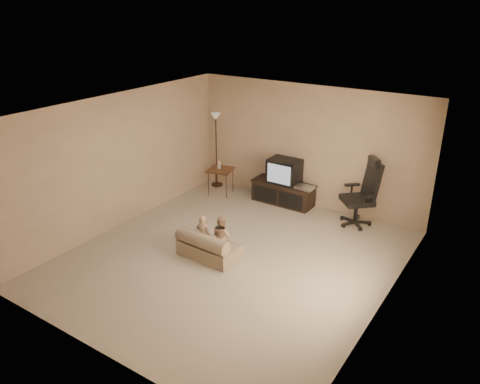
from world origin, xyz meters
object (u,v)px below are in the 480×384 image
object	(u,v)px
side_table	(220,170)
toddler_left	(203,235)
floor_lamp	(216,133)
tv_stand	(284,185)
child_sofa	(207,247)
office_chair	(361,201)
toddler_right	(222,236)

from	to	relation	value
side_table	toddler_left	bearing A→B (deg)	-60.57
floor_lamp	toddler_left	distance (m)	3.28
tv_stand	child_sofa	distance (m)	2.70
floor_lamp	child_sofa	size ratio (longest dim) A/B	1.65
side_table	child_sofa	bearing A→B (deg)	-58.90
office_chair	floor_lamp	distance (m)	3.57
toddler_left	child_sofa	bearing A→B (deg)	144.42
side_table	child_sofa	world-z (taller)	side_table
floor_lamp	side_table	bearing A→B (deg)	-44.19
side_table	toddler_left	world-z (taller)	side_table
office_chair	floor_lamp	bearing A→B (deg)	-135.33
office_chair	toddler_left	bearing A→B (deg)	-78.47
floor_lamp	child_sofa	distance (m)	3.46
toddler_left	toddler_right	size ratio (longest dim) A/B	0.96
floor_lamp	child_sofa	world-z (taller)	floor_lamp
toddler_left	toddler_right	world-z (taller)	toddler_right
side_table	tv_stand	bearing A→B (deg)	11.86
side_table	floor_lamp	size ratio (longest dim) A/B	0.46
office_chair	child_sofa	bearing A→B (deg)	-75.69
floor_lamp	tv_stand	bearing A→B (deg)	-1.88
child_sofa	toddler_left	size ratio (longest dim) A/B	1.43
office_chair	side_table	size ratio (longest dim) A/B	1.73
tv_stand	toddler_right	size ratio (longest dim) A/B	1.82
side_table	floor_lamp	world-z (taller)	floor_lamp
tv_stand	office_chair	size ratio (longest dim) A/B	1.02
child_sofa	toddler_right	xyz separation A→B (m)	(0.18, 0.18, 0.18)
floor_lamp	child_sofa	xyz separation A→B (m)	(1.81, -2.75, -1.04)
tv_stand	side_table	world-z (taller)	tv_stand
side_table	floor_lamp	xyz separation A→B (m)	(-0.37, 0.36, 0.69)
side_table	office_chair	bearing A→B (deg)	3.93
tv_stand	side_table	size ratio (longest dim) A/B	1.75
floor_lamp	toddler_right	size ratio (longest dim) A/B	2.27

